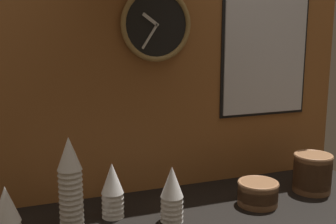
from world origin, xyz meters
TOP-DOWN VIEW (x-y plane):
  - ground_plane at (0.00, 0.00)m, footprint 1.60×0.56m
  - wall_tiled_back at (0.00, 0.27)m, footprint 1.60×0.03m
  - cup_stack_center at (-0.08, -0.04)m, footprint 0.08×0.08m
  - cup_stack_center_left at (-0.26, 0.06)m, footprint 0.08×0.08m
  - cup_stack_left at (-0.40, 0.00)m, footprint 0.08×0.08m
  - cup_stack_far_left at (-0.59, -0.08)m, footprint 0.08×0.08m
  - bowl_stack_far_right at (0.54, 0.01)m, footprint 0.15×0.15m
  - bowl_stack_right at (0.27, -0.03)m, footprint 0.15×0.15m
  - wall_clock at (-0.04, 0.23)m, footprint 0.27×0.03m
  - menu_board at (0.45, 0.24)m, footprint 0.41×0.01m

SIDE VIEW (x-z plane):
  - ground_plane at x=0.00m, z-range -0.04..0.00m
  - bowl_stack_right at x=0.27m, z-range 0.00..0.09m
  - bowl_stack_far_right at x=0.54m, z-range 0.00..0.16m
  - cup_stack_center at x=-0.08m, z-range 0.00..0.19m
  - cup_stack_center_left at x=-0.26m, z-range 0.00..0.19m
  - cup_stack_far_left at x=-0.59m, z-range 0.00..0.21m
  - cup_stack_left at x=-0.40m, z-range 0.00..0.31m
  - wall_tiled_back at x=0.00m, z-range 0.00..1.05m
  - menu_board at x=0.45m, z-range 0.27..0.78m
  - wall_clock at x=-0.04m, z-range 0.51..0.79m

